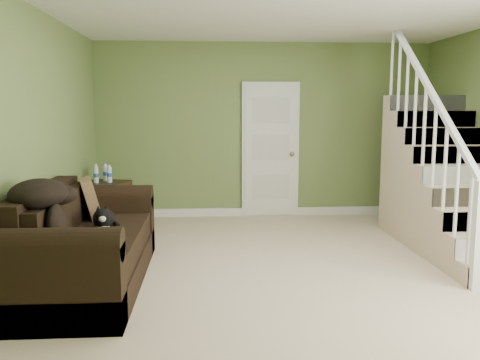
{
  "coord_description": "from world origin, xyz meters",
  "views": [
    {
      "loc": [
        -0.85,
        -4.88,
        1.63
      ],
      "look_at": [
        -0.51,
        0.38,
        0.88
      ],
      "focal_mm": 38.0,
      "sensor_mm": 36.0,
      "label": 1
    }
  ],
  "objects": [
    {
      "name": "floor",
      "position": [
        0.0,
        0.0,
        0.0
      ],
      "size": [
        5.0,
        5.5,
        0.01
      ],
      "primitive_type": "cube",
      "color": "#C7AD90",
      "rests_on": "ground"
    },
    {
      "name": "ceiling",
      "position": [
        0.0,
        0.0,
        2.6
      ],
      "size": [
        5.0,
        5.5,
        0.01
      ],
      "primitive_type": "cube",
      "color": "white",
      "rests_on": "wall_back"
    },
    {
      "name": "wall_back",
      "position": [
        0.0,
        2.75,
        1.3
      ],
      "size": [
        5.0,
        0.04,
        2.6
      ],
      "primitive_type": "cube",
      "color": "olive",
      "rests_on": "floor"
    },
    {
      "name": "wall_front",
      "position": [
        0.0,
        -2.75,
        1.3
      ],
      "size": [
        5.0,
        0.04,
        2.6
      ],
      "primitive_type": "cube",
      "color": "olive",
      "rests_on": "floor"
    },
    {
      "name": "wall_left",
      "position": [
        -2.5,
        0.0,
        1.3
      ],
      "size": [
        0.04,
        5.5,
        2.6
      ],
      "primitive_type": "cube",
      "color": "olive",
      "rests_on": "floor"
    },
    {
      "name": "baseboard_back",
      "position": [
        0.0,
        2.72,
        0.06
      ],
      "size": [
        5.0,
        0.04,
        0.12
      ],
      "primitive_type": "cube",
      "color": "white",
      "rests_on": "floor"
    },
    {
      "name": "baseboard_left",
      "position": [
        -2.47,
        0.0,
        0.06
      ],
      "size": [
        0.04,
        5.5,
        0.12
      ],
      "primitive_type": "cube",
      "color": "white",
      "rests_on": "floor"
    },
    {
      "name": "door",
      "position": [
        0.1,
        2.71,
        1.01
      ],
      "size": [
        0.86,
        0.12,
        2.02
      ],
      "color": "white",
      "rests_on": "floor"
    },
    {
      "name": "staircase",
      "position": [
        1.99,
        0.97,
        0.64
      ],
      "size": [
        1.0,
        2.51,
        2.82
      ],
      "color": "#C7AD90",
      "rests_on": "floor"
    },
    {
      "name": "sofa",
      "position": [
        -2.02,
        -0.23,
        0.35
      ],
      "size": [
        0.99,
        2.3,
        0.91
      ],
      "color": "black",
      "rests_on": "floor"
    },
    {
      "name": "side_table",
      "position": [
        -2.22,
        1.87,
        0.34
      ],
      "size": [
        0.68,
        0.68,
        0.89
      ],
      "rotation": [
        0.0,
        0.0,
        -0.27
      ],
      "color": "black",
      "rests_on": "floor"
    },
    {
      "name": "cat",
      "position": [
        -1.85,
        -0.08,
        0.59
      ],
      "size": [
        0.29,
        0.54,
        0.26
      ],
      "rotation": [
        0.0,
        0.0,
        0.15
      ],
      "color": "black",
      "rests_on": "sofa"
    },
    {
      "name": "banana",
      "position": [
        -1.76,
        -0.78,
        0.52
      ],
      "size": [
        0.11,
        0.21,
        0.06
      ],
      "primitive_type": "ellipsoid",
      "rotation": [
        0.0,
        0.0,
        0.29
      ],
      "color": "yellow",
      "rests_on": "sofa"
    },
    {
      "name": "throw_pillow",
      "position": [
        -2.07,
        0.41,
        0.69
      ],
      "size": [
        0.33,
        0.48,
        0.45
      ],
      "primitive_type": "cube",
      "rotation": [
        0.0,
        -0.24,
        0.28
      ],
      "color": "#46331C",
      "rests_on": "sofa"
    },
    {
      "name": "throw_blanket",
      "position": [
        -2.23,
        -0.72,
        0.94
      ],
      "size": [
        0.49,
        0.62,
        0.24
      ],
      "primitive_type": "ellipsoid",
      "rotation": [
        0.0,
        0.0,
        0.07
      ],
      "color": "black",
      "rests_on": "sofa"
    }
  ]
}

